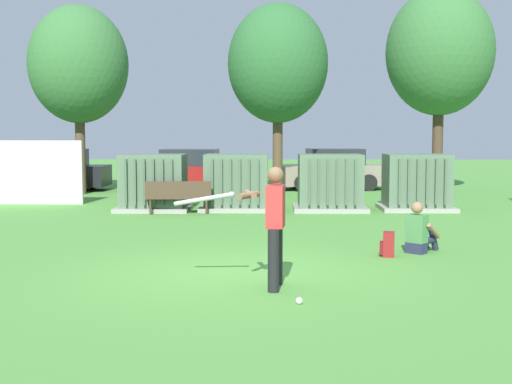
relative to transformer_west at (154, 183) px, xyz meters
name	(u,v)px	position (x,y,z in m)	size (l,w,h in m)	color
ground_plane	(234,274)	(2.82, -8.84, -0.79)	(96.00, 96.00, 0.00)	#51933D
fence_panel	(7,172)	(-4.93, 1.66, 0.21)	(4.80, 0.12, 2.00)	beige
transformer_west	(154,183)	(0.00, 0.00, 0.00)	(2.10, 1.70, 1.62)	#9E9B93
transformer_mid_west	(237,183)	(2.38, 0.17, 0.00)	(2.10, 1.70, 1.62)	#9E9B93
transformer_mid_east	(330,183)	(5.08, 0.13, 0.00)	(2.10, 1.70, 1.62)	#9E9B93
transformer_east	(417,183)	(7.60, 0.30, 0.00)	(2.10, 1.70, 1.62)	#9E9B93
park_bench	(178,195)	(0.84, -0.91, -0.25)	(1.83, 0.56, 0.92)	#4C3828
batter	(271,221)	(3.41, -9.77, 0.19)	(1.62, 0.72, 1.74)	black
sports_ball	(299,301)	(3.77, -10.69, -0.74)	(0.09, 0.09, 0.09)	white
seated_spectator	(419,233)	(6.16, -6.80, -0.41)	(0.73, 0.75, 0.96)	#282D4C
backpack	(388,245)	(5.51, -7.21, -0.57)	(0.31, 0.35, 0.44)	maroon
tree_left	(79,65)	(-3.61, 5.27, 3.90)	(3.58, 3.58, 6.84)	brown
tree_center_left	(278,64)	(3.61, 5.16, 3.91)	(3.58, 3.58, 6.85)	brown
tree_center_right	(440,53)	(9.68, 6.49, 4.45)	(4.00, 4.00, 7.64)	#4C3828
parked_car_leftmost	(54,171)	(-5.10, 6.82, -0.04)	(4.21, 1.94, 1.62)	black
parked_car_left_of_center	(187,171)	(0.12, 6.78, -0.04)	(4.29, 2.09, 1.62)	maroon
parked_car_right_of_center	(332,170)	(5.79, 7.55, -0.04)	(4.38, 2.32, 1.62)	gray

